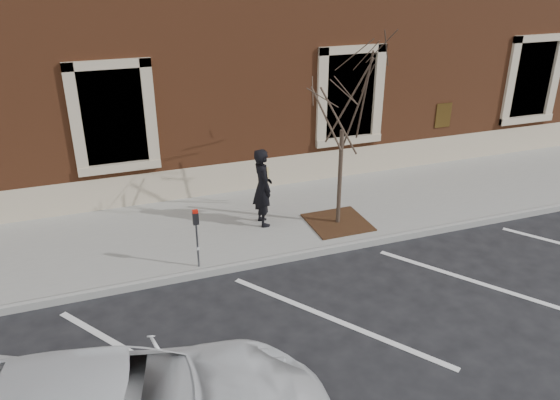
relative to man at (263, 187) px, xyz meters
name	(u,v)px	position (x,y,z in m)	size (l,w,h in m)	color
ground	(290,259)	(0.10, -1.48, -1.05)	(120.00, 120.00, 0.00)	#28282B
sidewalk_near	(263,221)	(0.10, 0.27, -0.98)	(40.00, 3.50, 0.15)	#9B9A92
curb_near	(291,257)	(0.10, -1.53, -0.98)	(40.00, 0.12, 0.15)	#9E9E99
parking_stripes	(335,320)	(0.10, -3.68, -1.05)	(28.00, 4.40, 0.01)	silver
building_civic	(199,20)	(0.10, 6.26, 2.94)	(40.00, 8.62, 8.00)	brown
man	(263,187)	(0.00, 0.00, 0.00)	(0.66, 0.43, 1.80)	black
parking_meter	(196,228)	(-1.79, -1.36, -0.04)	(0.11, 0.09, 1.23)	#595B60
tree_grate	(338,222)	(1.62, -0.56, -0.88)	(1.32, 1.32, 0.03)	#452E16
sapling	(344,102)	(1.62, -0.56, 1.93)	(2.43, 2.43, 4.04)	#4E382F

